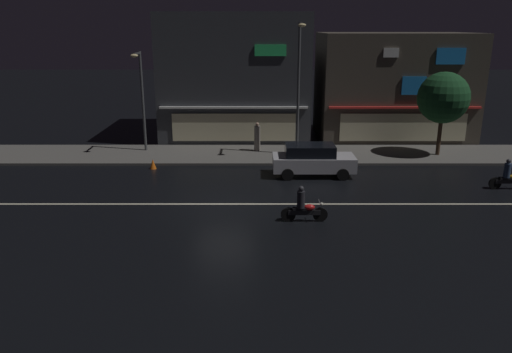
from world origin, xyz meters
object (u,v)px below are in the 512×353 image
(parked_car_near_kerb, at_px, (313,159))
(motorcycle_opposite_lane, at_px, (303,207))
(traffic_cone, at_px, (153,164))
(motorcycle_lead, at_px, (509,177))
(streetlamp_west, at_px, (142,92))
(streetlamp_mid, at_px, (299,80))
(pedestrian_on_sidewalk, at_px, (258,138))

(parked_car_near_kerb, bearing_deg, motorcycle_opposite_lane, -99.44)
(motorcycle_opposite_lane, bearing_deg, traffic_cone, -43.60)
(motorcycle_lead, distance_m, motorcycle_opposite_lane, 11.12)
(streetlamp_west, bearing_deg, motorcycle_opposite_lane, -51.95)
(streetlamp_mid, bearing_deg, pedestrian_on_sidewalk, 156.93)
(streetlamp_west, distance_m, parked_car_near_kerb, 11.37)
(streetlamp_west, height_order, motorcycle_lead, streetlamp_west)
(streetlamp_west, height_order, motorcycle_opposite_lane, streetlamp_west)
(pedestrian_on_sidewalk, bearing_deg, streetlamp_west, 118.69)
(pedestrian_on_sidewalk, distance_m, traffic_cone, 6.87)
(parked_car_near_kerb, relative_size, motorcycle_opposite_lane, 2.26)
(pedestrian_on_sidewalk, bearing_deg, motorcycle_opposite_lane, -142.88)
(streetlamp_west, bearing_deg, traffic_cone, -71.35)
(streetlamp_west, relative_size, streetlamp_mid, 0.78)
(motorcycle_lead, bearing_deg, traffic_cone, 161.53)
(streetlamp_mid, relative_size, motorcycle_lead, 4.05)
(streetlamp_mid, bearing_deg, streetlamp_west, 174.30)
(traffic_cone, bearing_deg, motorcycle_lead, -11.29)
(pedestrian_on_sidewalk, distance_m, motorcycle_lead, 14.12)
(streetlamp_mid, relative_size, traffic_cone, 13.98)
(streetlamp_west, distance_m, motorcycle_lead, 20.65)
(streetlamp_mid, relative_size, motorcycle_opposite_lane, 4.05)
(traffic_cone, bearing_deg, motorcycle_opposite_lane, -45.43)
(motorcycle_opposite_lane, bearing_deg, parked_car_near_kerb, -97.61)
(pedestrian_on_sidewalk, bearing_deg, motorcycle_lead, -92.67)
(pedestrian_on_sidewalk, bearing_deg, parked_car_near_kerb, -121.14)
(motorcycle_lead, relative_size, motorcycle_opposite_lane, 1.00)
(motorcycle_opposite_lane, bearing_deg, pedestrian_on_sidewalk, -79.04)
(streetlamp_west, height_order, streetlamp_mid, streetlamp_mid)
(streetlamp_mid, distance_m, traffic_cone, 9.65)
(streetlamp_mid, bearing_deg, motorcycle_opposite_lane, -93.21)
(streetlamp_mid, xyz_separation_m, motorcycle_opposite_lane, (-0.58, -10.33, -4.00))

